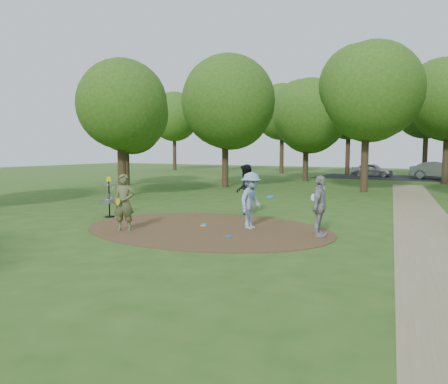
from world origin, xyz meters
The scene contains 16 objects.
ground centered at (0.00, 0.00, 0.00)m, with size 100.00×100.00×0.00m, color #2D5119.
dirt_clearing centered at (0.00, 0.00, 0.01)m, with size 8.40×8.40×0.02m, color #47301C.
footpath centered at (6.50, 2.00, 0.01)m, with size 2.00×40.00×0.01m, color #8C7A5B.
parking_lot centered at (2.00, 30.00, 0.00)m, with size 14.00×8.00×0.01m, color black.
player_observer_with_disc centered at (-2.05, -1.60, 0.91)m, with size 0.78×0.67×1.81m.
player_throwing_with_disc centered at (1.27, 0.73, 0.92)m, with size 1.12×1.19×1.84m.
player_walking_with_disc centered at (-0.29, 3.48, 0.99)m, with size 1.06×1.18×1.99m.
player_waiting_with_disc centered at (3.61, 0.51, 0.91)m, with size 0.56×1.10×1.82m.
disc_ground_cyan centered at (-0.41, 0.55, 0.03)m, with size 0.22×0.22×0.02m, color #1A8ED7.
disc_ground_blue centered at (1.30, -0.86, 0.03)m, with size 0.22×0.22×0.02m, color blue.
disc_ground_red centered at (-1.86, 2.19, 0.03)m, with size 0.22×0.22×0.02m, color red.
car_left centered at (-0.30, 30.30, 0.63)m, with size 1.49×3.71×1.27m, color #929599.
car_right centered at (5.31, 29.59, 0.75)m, with size 1.58×4.53×1.49m, color #9B9DA2.
disc_ground_orange centered at (-0.28, 0.27, 0.03)m, with size 0.22×0.22×0.02m, color orange.
disc_golf_basket centered at (-4.50, 0.30, 0.87)m, with size 0.63×0.63×1.54m.
tree_ring centered at (1.03, 9.10, 5.23)m, with size 36.79×45.53×9.01m.
Camera 1 is at (7.31, -12.00, 2.59)m, focal length 35.00 mm.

